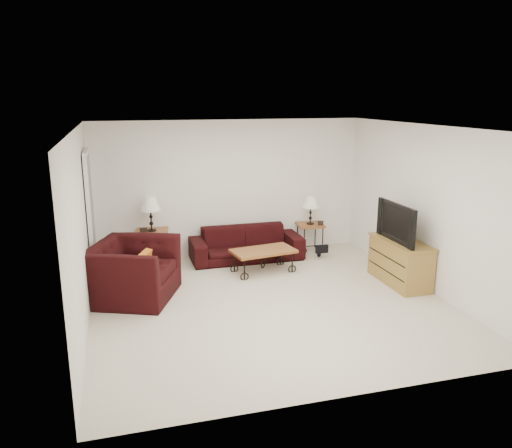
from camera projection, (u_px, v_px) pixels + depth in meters
The scene contains 20 objects.
ground at pixel (269, 302), 7.35m from camera, with size 5.00×5.00×0.00m, color silver.
wall_back at pixel (230, 188), 9.38m from camera, with size 5.00×0.02×2.50m, color white.
wall_front at pixel (348, 279), 4.71m from camera, with size 5.00×0.02×2.50m, color white.
wall_left at pixel (81, 231), 6.39m from camera, with size 0.02×5.00×2.50m, color white.
wall_right at pixel (426, 208), 7.70m from camera, with size 0.02×5.00×2.50m, color white.
ceiling at pixel (270, 127), 6.74m from camera, with size 5.00×5.00×0.00m, color white.
doorway at pixel (90, 219), 8.00m from camera, with size 0.08×0.94×2.04m, color black.
sofa at pixel (246, 244), 9.21m from camera, with size 2.02×0.79×0.59m, color black.
side_table_left at pixel (153, 247), 8.94m from camera, with size 0.56×0.56×0.61m, color #986426.
side_table_right at pixel (310, 237), 9.73m from camera, with size 0.49×0.49×0.53m, color #986426.
lamp_left at pixel (151, 214), 8.79m from camera, with size 0.35×0.35×0.61m, color black, non-canonical shape.
lamp_right at pixel (311, 210), 9.60m from camera, with size 0.30×0.30×0.53m, color black, non-canonical shape.
photo_frame_left at pixel (143, 231), 8.68m from camera, with size 0.12×0.02×0.10m, color black.
photo_frame_right at pixel (321, 223), 9.55m from camera, with size 0.11×0.01×0.09m, color black.
coffee_table at pixel (263, 261), 8.56m from camera, with size 1.05×0.57×0.39m, color #986426.
armchair at pixel (133, 271), 7.42m from camera, with size 1.28×1.12×0.83m, color black.
throw_pillow at pixel (143, 264), 7.39m from camera, with size 0.38×0.10×0.38m, color orange.
tv_stand at pixel (400, 262), 8.02m from camera, with size 0.49×1.17×0.70m, color #A3783C.
television at pixel (402, 222), 7.85m from camera, with size 1.05×0.14×0.60m, color black.
backpack at pixel (319, 245), 9.36m from camera, with size 0.36×0.27×0.46m, color black.
Camera 1 is at (-2.03, -6.55, 2.90)m, focal length 35.48 mm.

